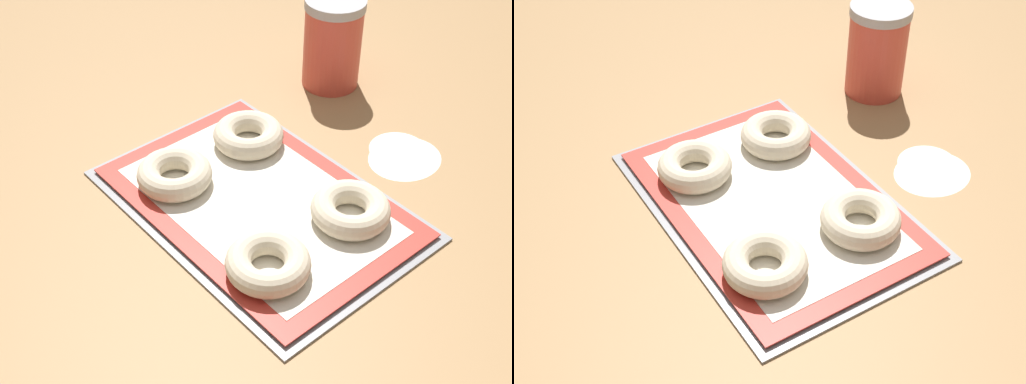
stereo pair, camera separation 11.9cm
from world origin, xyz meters
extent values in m
plane|color=#A87F51|center=(0.00, 0.00, 0.00)|extent=(2.80, 2.80, 0.00)
cube|color=#93969B|center=(-0.02, 0.00, 0.00)|extent=(0.46, 0.31, 0.01)
cube|color=red|center=(-0.02, 0.00, 0.01)|extent=(0.44, 0.29, 0.00)
cube|color=silver|center=(-0.02, 0.00, 0.01)|extent=(0.38, 0.24, 0.00)
torus|color=beige|center=(-0.13, -0.07, 0.03)|extent=(0.11, 0.11, 0.04)
torus|color=beige|center=(0.10, -0.08, 0.03)|extent=(0.11, 0.11, 0.04)
torus|color=beige|center=(-0.13, 0.08, 0.03)|extent=(0.11, 0.11, 0.04)
torus|color=beige|center=(0.10, 0.07, 0.03)|extent=(0.11, 0.11, 0.04)
cylinder|color=#DB4C3D|center=(-0.19, 0.32, 0.07)|extent=(0.10, 0.10, 0.15)
cylinder|color=#B2B2B7|center=(-0.19, 0.32, 0.15)|extent=(0.11, 0.11, 0.02)
ellipsoid|color=white|center=(0.02, 0.26, 0.00)|extent=(0.09, 0.09, 0.00)
ellipsoid|color=white|center=(0.05, 0.25, 0.00)|extent=(0.11, 0.12, 0.00)
camera|label=1|loc=(0.57, -0.51, 0.70)|focal=50.00mm
camera|label=2|loc=(0.64, -0.41, 0.70)|focal=50.00mm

